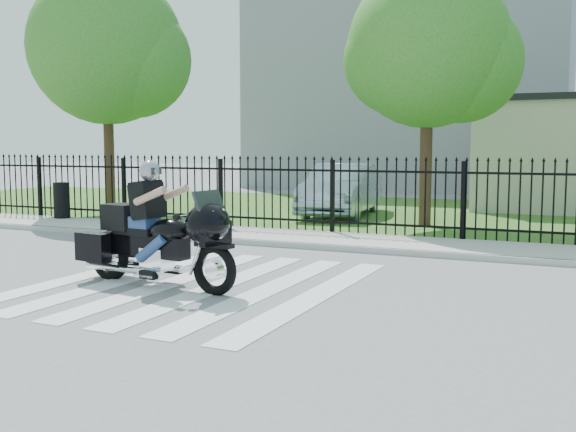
% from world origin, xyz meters
% --- Properties ---
extents(ground, '(120.00, 120.00, 0.00)m').
position_xyz_m(ground, '(0.00, 0.00, 0.00)').
color(ground, slate).
rests_on(ground, ground).
extents(crosswalk, '(5.00, 5.50, 0.01)m').
position_xyz_m(crosswalk, '(0.00, 0.00, 0.01)').
color(crosswalk, silver).
rests_on(crosswalk, ground).
extents(sidewalk, '(40.00, 2.00, 0.12)m').
position_xyz_m(sidewalk, '(0.00, 5.00, 0.06)').
color(sidewalk, '#ADAAA3').
rests_on(sidewalk, ground).
extents(curb, '(40.00, 0.12, 0.12)m').
position_xyz_m(curb, '(0.00, 4.00, 0.06)').
color(curb, '#ADAAA3').
rests_on(curb, ground).
extents(grass_strip, '(40.00, 12.00, 0.02)m').
position_xyz_m(grass_strip, '(0.00, 12.00, 0.01)').
color(grass_strip, '#366121').
rests_on(grass_strip, ground).
extents(iron_fence, '(26.00, 0.04, 1.80)m').
position_xyz_m(iron_fence, '(0.00, 6.00, 0.90)').
color(iron_fence, black).
rests_on(iron_fence, ground).
extents(tree_left, '(4.80, 4.80, 7.58)m').
position_xyz_m(tree_left, '(-8.50, 8.50, 5.17)').
color(tree_left, '#382316').
rests_on(tree_left, ground).
extents(tree_mid, '(4.20, 4.20, 6.78)m').
position_xyz_m(tree_mid, '(1.50, 9.00, 4.67)').
color(tree_mid, '#382316').
rests_on(tree_mid, ground).
extents(building_tall, '(15.00, 10.00, 12.00)m').
position_xyz_m(building_tall, '(-3.00, 26.00, 6.00)').
color(building_tall, gray).
rests_on(building_tall, ground).
extents(motorcycle_rider, '(2.94, 1.22, 1.95)m').
position_xyz_m(motorcycle_rider, '(-0.53, -0.32, 0.80)').
color(motorcycle_rider, black).
rests_on(motorcycle_rider, ground).
extents(parked_car, '(2.21, 4.92, 1.57)m').
position_xyz_m(parked_car, '(-1.36, 10.41, 0.80)').
color(parked_car, '#9FB3C8').
rests_on(parked_car, grass_strip).
extents(litter_bin, '(0.52, 0.52, 0.99)m').
position_xyz_m(litter_bin, '(-7.92, 5.70, 0.61)').
color(litter_bin, black).
rests_on(litter_bin, sidewalk).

